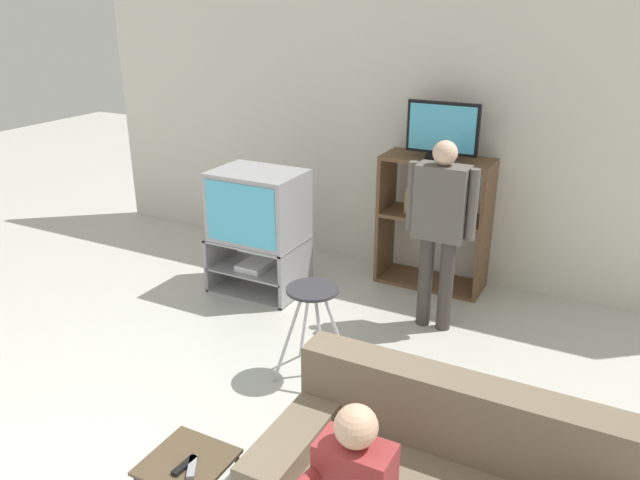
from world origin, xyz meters
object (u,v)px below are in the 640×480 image
(person_standing_adult, at_px, (440,219))
(remote_control_black, at_px, (185,465))
(television_flat, at_px, (442,132))
(media_shelf, at_px, (434,221))
(folding_stool, at_px, (312,306))
(tv_stand, at_px, (259,264))
(television_main, at_px, (258,206))
(remote_control_white, at_px, (192,467))
(snack_table, at_px, (188,470))

(person_standing_adult, bearing_deg, remote_control_black, -99.25)
(television_flat, xyz_separation_m, person_standing_adult, (0.25, -0.73, -0.50))
(media_shelf, relative_size, folding_stool, 1.74)
(remote_control_black, xyz_separation_m, person_standing_adult, (0.41, 2.51, 0.50))
(tv_stand, bearing_deg, television_main, 24.04)
(tv_stand, height_order, television_main, television_main)
(remote_control_black, relative_size, remote_control_white, 1.00)
(television_main, relative_size, folding_stool, 1.11)
(tv_stand, xyz_separation_m, folding_stool, (1.07, -0.99, 0.30))
(tv_stand, bearing_deg, remote_control_black, -64.29)
(media_shelf, bearing_deg, snack_table, -92.74)
(remote_control_black, height_order, remote_control_white, same)
(tv_stand, distance_m, television_flat, 1.94)
(tv_stand, xyz_separation_m, person_standing_adult, (1.58, 0.08, 0.66))
(television_main, height_order, folding_stool, television_main)
(media_shelf, bearing_deg, television_flat, -35.20)
(television_flat, bearing_deg, media_shelf, 144.80)
(tv_stand, relative_size, media_shelf, 0.67)
(television_flat, bearing_deg, folding_stool, -98.20)
(television_main, xyz_separation_m, remote_control_white, (1.19, -2.43, -0.39))
(folding_stool, height_order, remote_control_white, folding_stool)
(folding_stool, bearing_deg, snack_table, -86.81)
(media_shelf, bearing_deg, tv_stand, -147.80)
(snack_table, bearing_deg, tv_stand, 115.70)
(remote_control_black, bearing_deg, media_shelf, 91.89)
(folding_stool, bearing_deg, remote_control_black, -86.13)
(television_flat, bearing_deg, television_main, -148.81)
(tv_stand, relative_size, television_main, 1.05)
(remote_control_black, bearing_deg, person_standing_adult, 85.01)
(media_shelf, height_order, remote_control_black, media_shelf)
(tv_stand, distance_m, remote_control_white, 2.71)
(media_shelf, bearing_deg, folding_stool, -97.31)
(media_shelf, bearing_deg, remote_control_black, -92.37)
(snack_table, distance_m, person_standing_adult, 2.57)
(television_main, relative_size, person_standing_adult, 0.50)
(folding_stool, relative_size, remote_control_black, 4.67)
(remote_control_black, xyz_separation_m, remote_control_white, (0.04, 0.01, 0.00))
(media_shelf, bearing_deg, remote_control_white, -91.70)
(person_standing_adult, bearing_deg, media_shelf, 110.13)
(snack_table, height_order, remote_control_white, remote_control_white)
(television_main, height_order, remote_control_black, television_main)
(folding_stool, xyz_separation_m, snack_table, (0.08, -1.40, -0.21))
(television_flat, bearing_deg, remote_control_white, -92.17)
(television_flat, distance_m, snack_table, 3.37)
(tv_stand, height_order, folding_stool, folding_stool)
(television_flat, relative_size, folding_stool, 0.91)
(media_shelf, relative_size, person_standing_adult, 0.79)
(snack_table, relative_size, person_standing_adult, 0.26)
(television_main, bearing_deg, snack_table, -64.67)
(folding_stool, relative_size, remote_control_white, 4.67)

